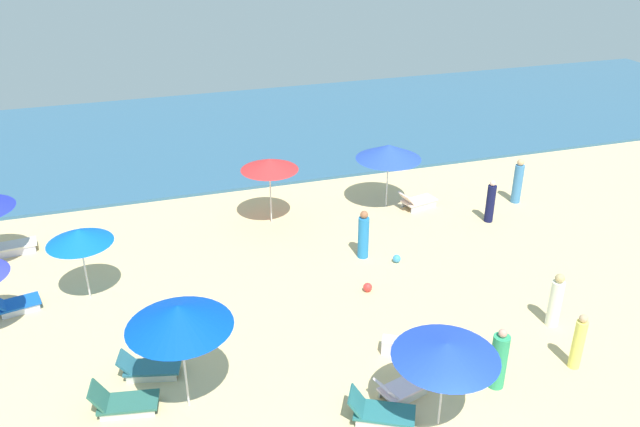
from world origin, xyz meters
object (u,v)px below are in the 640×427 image
at_px(umbrella_2, 179,316).
at_px(beachgoer_3, 363,236).
at_px(lounge_chair_2_1, 148,367).
at_px(beachgoer_1, 490,202).
at_px(umbrella_6, 389,152).
at_px(beach_ball_2, 397,259).
at_px(beachgoer_5, 555,301).
at_px(umbrella_0, 269,164).
at_px(umbrella_5, 446,350).
at_px(lounge_chair_1_0, 12,245).
at_px(lounge_chair_5_1, 400,389).
at_px(beachgoer_0, 518,182).
at_px(lounge_chair_2_0, 122,402).
at_px(lounge_chair_6_0, 417,201).
at_px(umbrella_4, 79,236).
at_px(beach_ball_0, 368,287).
at_px(lounge_chair_3_0, 15,304).
at_px(beachgoer_4, 499,360).
at_px(beachgoer_2, 578,343).
at_px(lounge_chair_5_0, 379,412).
at_px(cooler_box_1, 394,346).

height_order(umbrella_2, beachgoer_3, umbrella_2).
relative_size(lounge_chair_2_1, beachgoer_1, 0.99).
xyz_separation_m(umbrella_6, beach_ball_2, (-1.29, -3.93, -2.04)).
height_order(beachgoer_1, beachgoer_5, beachgoer_5).
relative_size(umbrella_0, umbrella_5, 1.06).
xyz_separation_m(lounge_chair_1_0, lounge_chair_5_1, (9.28, -10.01, -0.03)).
xyz_separation_m(lounge_chair_5_1, beachgoer_0, (8.53, 8.47, 0.57)).
bearing_deg(beachgoer_5, lounge_chair_2_0, -29.55).
bearing_deg(beachgoer_0, umbrella_5, 50.06).
bearing_deg(lounge_chair_2_0, beachgoer_5, -80.71).
distance_m(lounge_chair_6_0, beach_ball_2, 4.16).
distance_m(umbrella_6, beachgoer_0, 5.14).
xyz_separation_m(lounge_chair_5_1, beachgoer_1, (6.71, 7.36, 0.49)).
xyz_separation_m(lounge_chair_1_0, lounge_chair_6_0, (14.01, -0.87, -0.01)).
bearing_deg(umbrella_4, beach_ball_0, -15.07).
bearing_deg(lounge_chair_1_0, lounge_chair_3_0, -179.84).
height_order(lounge_chair_1_0, lounge_chair_2_1, lounge_chair_1_0).
bearing_deg(lounge_chair_6_0, beachgoer_1, -144.70).
bearing_deg(lounge_chair_2_0, lounge_chair_3_0, 38.84).
xyz_separation_m(lounge_chair_6_0, beachgoer_0, (3.80, -0.67, 0.55)).
xyz_separation_m(umbrella_4, umbrella_6, (10.57, 3.12, 0.14)).
bearing_deg(beachgoer_1, beachgoer_5, 47.40).
relative_size(umbrella_4, beachgoer_4, 1.38).
xyz_separation_m(lounge_chair_3_0, umbrella_6, (12.56, 3.18, 1.93)).
distance_m(lounge_chair_1_0, lounge_chair_3_0, 3.59).
bearing_deg(beach_ball_0, beachgoer_3, 73.04).
height_order(umbrella_2, lounge_chair_5_1, umbrella_2).
relative_size(lounge_chair_1_0, lounge_chair_3_0, 1.08).
distance_m(lounge_chair_1_0, lounge_chair_2_1, 8.37).
height_order(beachgoer_2, beachgoer_3, beachgoer_3).
height_order(umbrella_6, beachgoer_1, umbrella_6).
relative_size(umbrella_2, beach_ball_0, 10.23).
height_order(lounge_chair_5_0, beachgoer_3, beachgoer_3).
xyz_separation_m(beachgoer_0, beachgoer_4, (-6.19, -8.77, -0.08)).
height_order(beachgoer_2, beachgoer_5, beachgoer_5).
distance_m(umbrella_6, beachgoer_4, 10.12).
height_order(beachgoer_1, beachgoer_3, beachgoer_3).
xyz_separation_m(umbrella_2, beachgoer_3, (6.21, 5.13, -1.71)).
xyz_separation_m(beachgoer_2, beachgoer_3, (-3.04, 6.62, 0.04)).
relative_size(beachgoer_4, beachgoer_5, 1.02).
bearing_deg(lounge_chair_3_0, cooler_box_1, -130.14).
relative_size(beachgoer_3, beach_ball_2, 6.36).
height_order(lounge_chair_5_1, beachgoer_5, beachgoer_5).
bearing_deg(umbrella_6, cooler_box_1, -111.54).
distance_m(umbrella_4, beachgoer_4, 11.52).
relative_size(lounge_chair_3_0, beachgoer_2, 0.88).
bearing_deg(cooler_box_1, lounge_chair_5_1, -79.37).
xyz_separation_m(lounge_chair_2_0, umbrella_5, (6.61, -2.53, 1.78)).
relative_size(lounge_chair_5_1, beachgoer_1, 0.87).
bearing_deg(lounge_chair_2_0, lounge_chair_6_0, -44.94).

